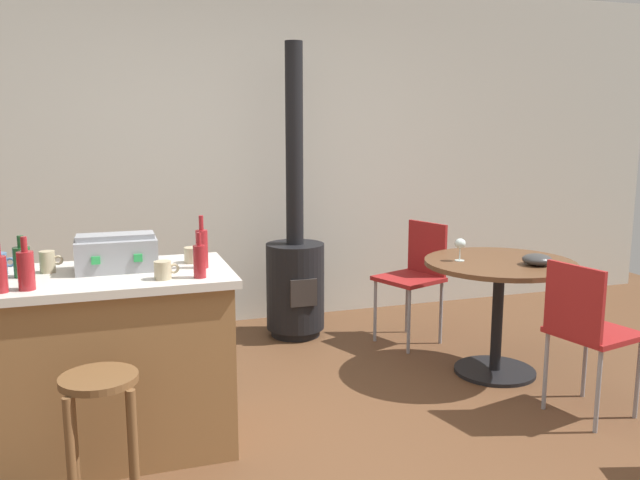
{
  "coord_description": "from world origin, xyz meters",
  "views": [
    {
      "loc": [
        -1.01,
        -2.71,
        1.61
      ],
      "look_at": [
        0.15,
        0.79,
        0.95
      ],
      "focal_mm": 37.16,
      "sensor_mm": 36.0,
      "label": 1
    }
  ],
  "objects_px": {
    "bottle_5": "(26,269)",
    "wooden_stool": "(101,418)",
    "folding_chair_far": "(587,327)",
    "bottle_2": "(202,248)",
    "dining_table": "(499,288)",
    "serving_bowl": "(537,259)",
    "wood_stove": "(295,267)",
    "bottle_3": "(22,261)",
    "toolbox": "(116,253)",
    "bottle_4": "(200,260)",
    "kitchen_island": "(107,362)",
    "wine_glass": "(460,244)",
    "folding_chair_near": "(415,271)",
    "bottle_0": "(0,273)",
    "cup_2": "(193,255)",
    "cup_1": "(163,270)",
    "cup_0": "(48,262)"
  },
  "relations": [
    {
      "from": "bottle_0",
      "to": "cup_0",
      "type": "height_order",
      "value": "bottle_0"
    },
    {
      "from": "dining_table",
      "to": "toolbox",
      "type": "height_order",
      "value": "toolbox"
    },
    {
      "from": "bottle_2",
      "to": "bottle_5",
      "type": "distance_m",
      "value": 0.81
    },
    {
      "from": "wooden_stool",
      "to": "cup_0",
      "type": "xyz_separation_m",
      "value": [
        -0.21,
        0.74,
        0.5
      ]
    },
    {
      "from": "folding_chair_far",
      "to": "bottle_2",
      "type": "xyz_separation_m",
      "value": [
        -2.0,
        0.41,
        0.48
      ]
    },
    {
      "from": "wood_stove",
      "to": "cup_2",
      "type": "height_order",
      "value": "wood_stove"
    },
    {
      "from": "bottle_0",
      "to": "wood_stove",
      "type": "bearing_deg",
      "value": 43.16
    },
    {
      "from": "wood_stove",
      "to": "toolbox",
      "type": "xyz_separation_m",
      "value": [
        -1.31,
        -1.38,
        0.45
      ]
    },
    {
      "from": "folding_chair_far",
      "to": "bottle_2",
      "type": "bearing_deg",
      "value": 168.41
    },
    {
      "from": "folding_chair_far",
      "to": "bottle_4",
      "type": "bearing_deg",
      "value": 174.31
    },
    {
      "from": "cup_2",
      "to": "cup_0",
      "type": "bearing_deg",
      "value": -179.15
    },
    {
      "from": "toolbox",
      "to": "bottle_5",
      "type": "distance_m",
      "value": 0.47
    },
    {
      "from": "kitchen_island",
      "to": "folding_chair_near",
      "type": "height_order",
      "value": "kitchen_island"
    },
    {
      "from": "cup_1",
      "to": "cup_2",
      "type": "bearing_deg",
      "value": 61.21
    },
    {
      "from": "wood_stove",
      "to": "bottle_3",
      "type": "xyz_separation_m",
      "value": [
        -1.73,
        -1.39,
        0.44
      ]
    },
    {
      "from": "folding_chair_near",
      "to": "serving_bowl",
      "type": "relative_size",
      "value": 4.91
    },
    {
      "from": "wooden_stool",
      "to": "bottle_2",
      "type": "xyz_separation_m",
      "value": [
        0.51,
        0.61,
        0.55
      ]
    },
    {
      "from": "dining_table",
      "to": "folding_chair_near",
      "type": "distance_m",
      "value": 0.78
    },
    {
      "from": "bottle_4",
      "to": "cup_1",
      "type": "relative_size",
      "value": 1.85
    },
    {
      "from": "bottle_2",
      "to": "bottle_3",
      "type": "bearing_deg",
      "value": 175.35
    },
    {
      "from": "folding_chair_far",
      "to": "cup_2",
      "type": "bearing_deg",
      "value": 164.81
    },
    {
      "from": "serving_bowl",
      "to": "cup_0",
      "type": "bearing_deg",
      "value": 179.9
    },
    {
      "from": "bottle_2",
      "to": "cup_0",
      "type": "relative_size",
      "value": 2.43
    },
    {
      "from": "folding_chair_near",
      "to": "cup_0",
      "type": "bearing_deg",
      "value": -159.11
    },
    {
      "from": "cup_1",
      "to": "wine_glass",
      "type": "distance_m",
      "value": 1.97
    },
    {
      "from": "cup_2",
      "to": "wine_glass",
      "type": "relative_size",
      "value": 0.85
    },
    {
      "from": "folding_chair_near",
      "to": "bottle_2",
      "type": "height_order",
      "value": "bottle_2"
    },
    {
      "from": "bottle_3",
      "to": "bottle_4",
      "type": "bearing_deg",
      "value": -19.3
    },
    {
      "from": "wooden_stool",
      "to": "wine_glass",
      "type": "relative_size",
      "value": 4.36
    },
    {
      "from": "bottle_3",
      "to": "bottle_5",
      "type": "relative_size",
      "value": 0.84
    },
    {
      "from": "folding_chair_near",
      "to": "bottle_3",
      "type": "distance_m",
      "value": 2.75
    },
    {
      "from": "bottle_0",
      "to": "serving_bowl",
      "type": "height_order",
      "value": "bottle_0"
    },
    {
      "from": "wooden_stool",
      "to": "dining_table",
      "type": "bearing_deg",
      "value": 20.5
    },
    {
      "from": "bottle_3",
      "to": "cup_2",
      "type": "bearing_deg",
      "value": 5.24
    },
    {
      "from": "bottle_4",
      "to": "bottle_5",
      "type": "relative_size",
      "value": 0.91
    },
    {
      "from": "dining_table",
      "to": "cup_0",
      "type": "xyz_separation_m",
      "value": [
        -2.64,
        -0.17,
        0.38
      ]
    },
    {
      "from": "toolbox",
      "to": "serving_bowl",
      "type": "relative_size",
      "value": 2.12
    },
    {
      "from": "folding_chair_far",
      "to": "cup_1",
      "type": "height_order",
      "value": "cup_1"
    },
    {
      "from": "folding_chair_far",
      "to": "toolbox",
      "type": "relative_size",
      "value": 2.28
    },
    {
      "from": "bottle_2",
      "to": "cup_1",
      "type": "xyz_separation_m",
      "value": [
        -0.21,
        -0.18,
        -0.06
      ]
    },
    {
      "from": "bottle_3",
      "to": "bottle_5",
      "type": "bearing_deg",
      "value": -80.88
    },
    {
      "from": "wooden_stool",
      "to": "bottle_5",
      "type": "distance_m",
      "value": 0.73
    },
    {
      "from": "bottle_2",
      "to": "cup_1",
      "type": "distance_m",
      "value": 0.28
    },
    {
      "from": "bottle_2",
      "to": "bottle_5",
      "type": "xyz_separation_m",
      "value": [
        -0.78,
        -0.2,
        -0.01
      ]
    },
    {
      "from": "wood_stove",
      "to": "wine_glass",
      "type": "distance_m",
      "value": 1.36
    },
    {
      "from": "dining_table",
      "to": "serving_bowl",
      "type": "relative_size",
      "value": 5.27
    },
    {
      "from": "bottle_5",
      "to": "wooden_stool",
      "type": "bearing_deg",
      "value": -55.81
    },
    {
      "from": "kitchen_island",
      "to": "serving_bowl",
      "type": "bearing_deg",
      "value": 2.23
    },
    {
      "from": "toolbox",
      "to": "bottle_2",
      "type": "height_order",
      "value": "bottle_2"
    },
    {
      "from": "wine_glass",
      "to": "cup_2",
      "type": "bearing_deg",
      "value": -171.71
    }
  ]
}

